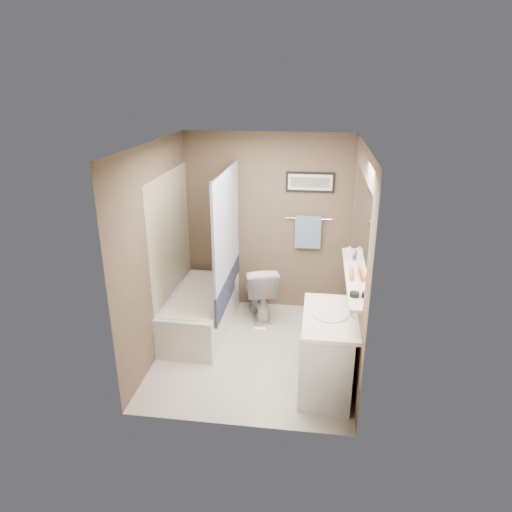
# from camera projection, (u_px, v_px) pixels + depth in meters

# --- Properties ---
(ground) EXTENTS (2.50, 2.50, 0.00)m
(ground) POSITION_uv_depth(u_px,v_px,m) (254.00, 351.00, 5.38)
(ground) COLOR beige
(ground) RESTS_ON ground
(ceiling) EXTENTS (2.20, 2.50, 0.04)m
(ceiling) POSITION_uv_depth(u_px,v_px,m) (254.00, 146.00, 4.53)
(ceiling) COLOR white
(ceiling) RESTS_ON wall_back
(wall_back) EXTENTS (2.20, 0.04, 2.40)m
(wall_back) POSITION_uv_depth(u_px,v_px,m) (267.00, 224.00, 6.09)
(wall_back) COLOR brown
(wall_back) RESTS_ON ground
(wall_front) EXTENTS (2.20, 0.04, 2.40)m
(wall_front) POSITION_uv_depth(u_px,v_px,m) (234.00, 309.00, 3.82)
(wall_front) COLOR brown
(wall_front) RESTS_ON ground
(wall_left) EXTENTS (0.04, 2.50, 2.40)m
(wall_left) POSITION_uv_depth(u_px,v_px,m) (159.00, 252.00, 5.09)
(wall_left) COLOR brown
(wall_left) RESTS_ON ground
(wall_right) EXTENTS (0.04, 2.50, 2.40)m
(wall_right) POSITION_uv_depth(u_px,v_px,m) (355.00, 262.00, 4.82)
(wall_right) COLOR brown
(wall_right) RESTS_ON ground
(tile_surround) EXTENTS (0.02, 1.55, 2.00)m
(tile_surround) POSITION_uv_depth(u_px,v_px,m) (172.00, 253.00, 5.63)
(tile_surround) COLOR beige
(tile_surround) RESTS_ON wall_left
(curtain_rod) EXTENTS (0.02, 1.55, 0.02)m
(curtain_rod) POSITION_uv_depth(u_px,v_px,m) (225.00, 169.00, 5.16)
(curtain_rod) COLOR silver
(curtain_rod) RESTS_ON wall_left
(curtain_upper) EXTENTS (0.03, 1.45, 1.28)m
(curtain_upper) POSITION_uv_depth(u_px,v_px,m) (227.00, 224.00, 5.40)
(curtain_upper) COLOR silver
(curtain_upper) RESTS_ON curtain_rod
(curtain_lower) EXTENTS (0.03, 1.45, 0.36)m
(curtain_lower) POSITION_uv_depth(u_px,v_px,m) (228.00, 287.00, 5.69)
(curtain_lower) COLOR #2A2E4E
(curtain_lower) RESTS_ON curtain_rod
(mirror) EXTENTS (0.02, 1.60, 1.00)m
(mirror) POSITION_uv_depth(u_px,v_px,m) (360.00, 228.00, 4.53)
(mirror) COLOR silver
(mirror) RESTS_ON wall_right
(shelf) EXTENTS (0.12, 1.60, 0.03)m
(shelf) POSITION_uv_depth(u_px,v_px,m) (351.00, 276.00, 4.72)
(shelf) COLOR silver
(shelf) RESTS_ON wall_right
(towel_bar) EXTENTS (0.60, 0.02, 0.02)m
(towel_bar) POSITION_uv_depth(u_px,v_px,m) (309.00, 219.00, 5.97)
(towel_bar) COLOR silver
(towel_bar) RESTS_ON wall_back
(towel) EXTENTS (0.34, 0.05, 0.44)m
(towel) POSITION_uv_depth(u_px,v_px,m) (308.00, 232.00, 6.02)
(towel) COLOR #8FB3D0
(towel) RESTS_ON towel_bar
(art_frame) EXTENTS (0.62, 0.02, 0.26)m
(art_frame) POSITION_uv_depth(u_px,v_px,m) (310.00, 182.00, 5.82)
(art_frame) COLOR black
(art_frame) RESTS_ON wall_back
(art_mat) EXTENTS (0.56, 0.00, 0.20)m
(art_mat) POSITION_uv_depth(u_px,v_px,m) (310.00, 182.00, 5.80)
(art_mat) COLOR white
(art_mat) RESTS_ON art_frame
(art_image) EXTENTS (0.50, 0.00, 0.13)m
(art_image) POSITION_uv_depth(u_px,v_px,m) (310.00, 182.00, 5.80)
(art_image) COLOR #595959
(art_image) RESTS_ON art_mat
(door) EXTENTS (0.80, 0.02, 2.00)m
(door) POSITION_uv_depth(u_px,v_px,m) (298.00, 335.00, 3.81)
(door) COLOR silver
(door) RESTS_ON wall_front
(door_handle) EXTENTS (0.10, 0.02, 0.02)m
(door_handle) POSITION_uv_depth(u_px,v_px,m) (260.00, 329.00, 3.90)
(door_handle) COLOR silver
(door_handle) RESTS_ON door
(bathtub) EXTENTS (0.75, 1.52, 0.50)m
(bathtub) POSITION_uv_depth(u_px,v_px,m) (200.00, 312.00, 5.78)
(bathtub) COLOR silver
(bathtub) RESTS_ON ground
(tub_rim) EXTENTS (0.56, 1.36, 0.02)m
(tub_rim) POSITION_uv_depth(u_px,v_px,m) (199.00, 294.00, 5.69)
(tub_rim) COLOR white
(tub_rim) RESTS_ON bathtub
(toilet) EXTENTS (0.60, 0.81, 0.74)m
(toilet) POSITION_uv_depth(u_px,v_px,m) (259.00, 290.00, 6.10)
(toilet) COLOR silver
(toilet) RESTS_ON ground
(vanity) EXTENTS (0.59, 0.95, 0.80)m
(vanity) POSITION_uv_depth(u_px,v_px,m) (330.00, 354.00, 4.61)
(vanity) COLOR silver
(vanity) RESTS_ON ground
(countertop) EXTENTS (0.54, 0.96, 0.04)m
(countertop) POSITION_uv_depth(u_px,v_px,m) (331.00, 317.00, 4.47)
(countertop) COLOR white
(countertop) RESTS_ON vanity
(sink_basin) EXTENTS (0.34, 0.34, 0.01)m
(sink_basin) POSITION_uv_depth(u_px,v_px,m) (330.00, 315.00, 4.46)
(sink_basin) COLOR silver
(sink_basin) RESTS_ON countertop
(faucet_spout) EXTENTS (0.02, 0.02, 0.10)m
(faucet_spout) POSITION_uv_depth(u_px,v_px,m) (351.00, 312.00, 4.42)
(faucet_spout) COLOR silver
(faucet_spout) RESTS_ON countertop
(faucet_knob) EXTENTS (0.05, 0.05, 0.05)m
(faucet_knob) POSITION_uv_depth(u_px,v_px,m) (350.00, 309.00, 4.52)
(faucet_knob) COLOR silver
(faucet_knob) RESTS_ON countertop
(candle_bowl_near) EXTENTS (0.09, 0.09, 0.04)m
(candle_bowl_near) POSITION_uv_depth(u_px,v_px,m) (354.00, 294.00, 4.22)
(candle_bowl_near) COLOR black
(candle_bowl_near) RESTS_ON shelf
(hair_brush_front) EXTENTS (0.05, 0.22, 0.04)m
(hair_brush_front) POSITION_uv_depth(u_px,v_px,m) (352.00, 275.00, 4.64)
(hair_brush_front) COLOR #EA4B21
(hair_brush_front) RESTS_ON shelf
(hair_brush_back) EXTENTS (0.06, 0.22, 0.04)m
(hair_brush_back) POSITION_uv_depth(u_px,v_px,m) (351.00, 272.00, 4.72)
(hair_brush_back) COLOR orange
(hair_brush_back) RESTS_ON shelf
(pink_comb) EXTENTS (0.03, 0.16, 0.01)m
(pink_comb) POSITION_uv_depth(u_px,v_px,m) (350.00, 266.00, 4.92)
(pink_comb) COLOR pink
(pink_comb) RESTS_ON shelf
(glass_jar) EXTENTS (0.08, 0.08, 0.10)m
(glass_jar) POSITION_uv_depth(u_px,v_px,m) (349.00, 253.00, 5.17)
(glass_jar) COLOR silver
(glass_jar) RESTS_ON shelf
(soap_bottle) EXTENTS (0.07, 0.08, 0.15)m
(soap_bottle) POSITION_uv_depth(u_px,v_px,m) (349.00, 253.00, 5.08)
(soap_bottle) COLOR #999999
(soap_bottle) RESTS_ON shelf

